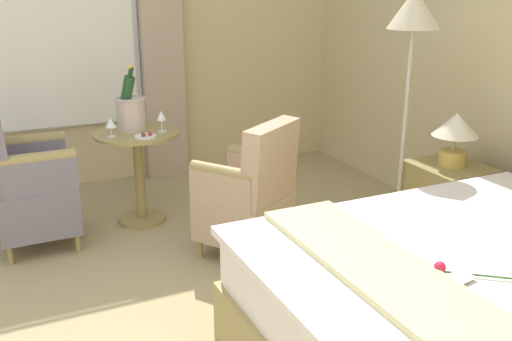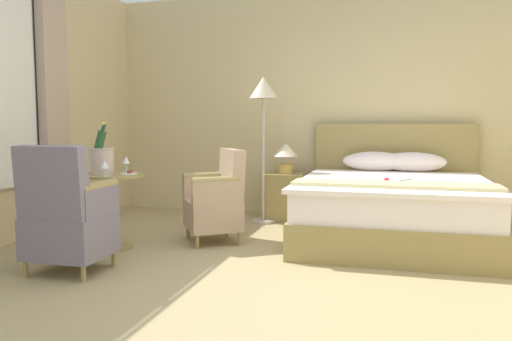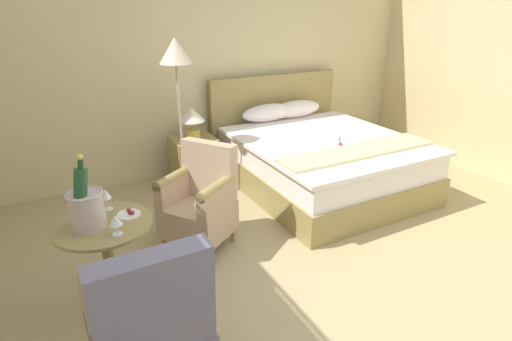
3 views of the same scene
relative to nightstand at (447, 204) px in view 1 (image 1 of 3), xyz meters
name	(u,v)px [view 1 (image 1 of 3)]	position (x,y,z in m)	size (l,w,h in m)	color
wall_window_side	(10,25)	(-2.31, -2.49, 1.10)	(0.27, 5.83, 2.74)	#D3BE8C
nightstand	(447,204)	(0.00, 0.00, 0.00)	(0.50, 0.44, 0.55)	#96834B
bedside_lamp	(455,131)	(0.00, 0.00, 0.51)	(0.30, 0.30, 0.35)	gold
floor_lamp_brass	(412,33)	(-0.21, -0.25, 1.12)	(0.33, 0.33, 1.67)	#BAB5A6
side_table_round	(139,166)	(-1.23, -1.79, 0.15)	(0.61, 0.61, 0.69)	#96834B
champagne_bucket	(131,110)	(-1.31, -1.80, 0.56)	(0.22, 0.22, 0.47)	#C1AEAA
wine_glass_near_bucket	(111,123)	(-1.17, -1.98, 0.50)	(0.08, 0.08, 0.13)	white
wine_glass_near_edge	(161,117)	(-1.17, -1.62, 0.52)	(0.07, 0.07, 0.15)	white
snack_plate	(146,136)	(-1.06, -1.77, 0.42)	(0.15, 0.15, 0.04)	white
armchair_by_window	(250,195)	(-0.40, -1.28, 0.13)	(0.71, 0.71, 0.90)	#96834B
armchair_facing_bed	(27,184)	(-1.15, -2.56, 0.15)	(0.58, 0.53, 0.98)	#96834B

